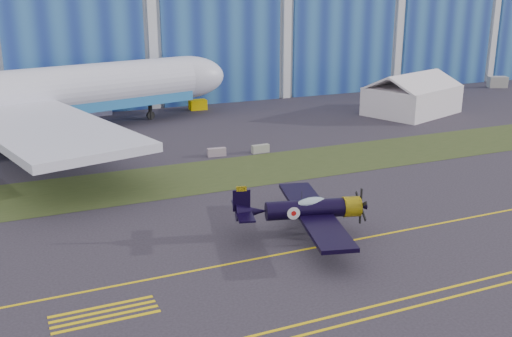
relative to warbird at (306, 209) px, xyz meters
name	(u,v)px	position (x,y,z in m)	size (l,w,h in m)	color
ground	(314,218)	(2.39, 2.91, -2.13)	(260.00, 260.00, 0.00)	#312C37
grass_median	(246,170)	(2.39, 16.91, -2.11)	(260.00, 10.00, 0.02)	#475128
hangar	(119,2)	(2.39, 74.70, 12.83)	(220.00, 45.70, 30.00)	silver
taxiway_centreline	(348,241)	(2.39, -2.09, -2.12)	(200.00, 0.20, 0.02)	yellow
edge_line_near	(435,302)	(2.39, -11.59, -2.12)	(80.00, 0.20, 0.02)	yellow
edge_line_far	(424,294)	(2.39, -10.59, -2.12)	(80.00, 0.20, 0.02)	yellow
hold_short_ladder	(105,314)	(-15.61, -5.19, -2.12)	(6.00, 2.40, 0.02)	yellow
warbird	(306,209)	(0.00, 0.00, 0.00)	(14.15, 15.80, 3.99)	black
jetliner	(1,40)	(-18.44, 40.06, 9.65)	(79.59, 72.16, 23.56)	silver
tent	(412,93)	(35.25, 33.12, 0.85)	(15.30, 13.26, 5.97)	white
shipping_container	(87,106)	(-7.98, 50.67, -0.73)	(6.46, 2.58, 2.80)	silver
tug	(198,105)	(7.85, 48.45, -1.39)	(2.54, 1.59, 1.48)	#EBC300
gse_box	(497,82)	(64.49, 45.97, -1.14)	(3.30, 1.76, 1.98)	#A6A59F
barrier_a	(217,152)	(1.56, 23.16, -1.68)	(2.00, 0.60, 0.90)	#9D8A97
barrier_b	(260,149)	(6.49, 22.52, -1.68)	(2.00, 0.60, 0.90)	gray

